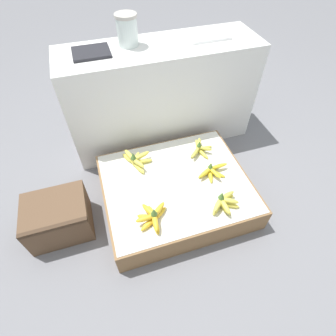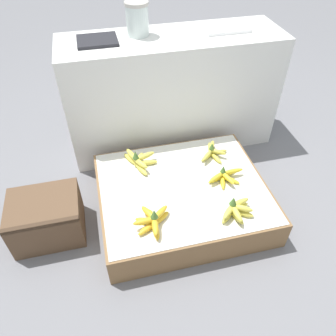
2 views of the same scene
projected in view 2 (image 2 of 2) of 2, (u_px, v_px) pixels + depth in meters
ground_plane at (182, 208)px, 1.94m from camera, size 10.00×10.00×0.00m
display_platform at (182, 197)px, 1.88m from camera, size 0.93×0.78×0.18m
back_vendor_table at (172, 93)px, 2.17m from camera, size 1.36×0.42×0.76m
wooden_crate at (47, 218)px, 1.73m from camera, size 0.36×0.29×0.24m
banana_bunch_front_left at (153, 221)px, 1.60m from camera, size 0.20×0.20×0.11m
banana_bunch_front_midleft at (236, 210)px, 1.65m from camera, size 0.19×0.15×0.11m
banana_bunch_middle_midleft at (225, 176)px, 1.84m from camera, size 0.22×0.15×0.09m
banana_bunch_back_left at (139, 160)px, 1.93m from camera, size 0.20×0.23×0.11m
banana_bunch_back_midleft at (212, 152)px, 1.99m from camera, size 0.19×0.21×0.09m
glass_jar at (137, 19)px, 1.86m from camera, size 0.14×0.14×0.18m
foam_tray_white at (225, 28)px, 1.99m from camera, size 0.28×0.19×0.02m
foam_tray_dark at (97, 40)px, 1.84m from camera, size 0.23×0.19×0.02m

